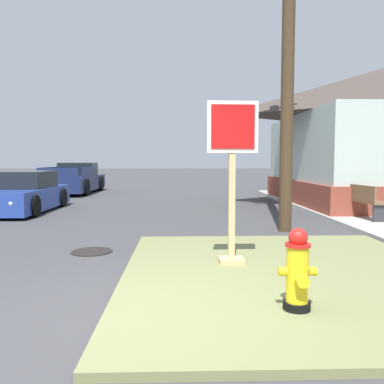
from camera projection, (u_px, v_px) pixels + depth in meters
ground_plane at (122, 324)px, 3.85m from camera, size 160.00×160.00×0.00m
grass_corner_patch at (289, 274)px, 5.43m from camera, size 4.49×5.10×0.08m
sidewalk_strip at (372, 220)px, 10.25m from camera, size 2.20×18.91×0.12m
fire_hydrant at (297, 272)px, 3.99m from camera, size 0.38×0.34×0.83m
stop_sign at (232, 185)px, 5.75m from camera, size 0.73×0.29×2.34m
manhole_cover at (92, 252)px, 6.91m from camera, size 0.70×0.70×0.02m
parked_sedan_blue at (23, 194)px, 12.44m from camera, size 1.87×4.21×1.25m
pickup_truck_navy at (75, 180)px, 19.54m from camera, size 2.14×5.15×1.48m
street_bench at (362, 200)px, 10.18m from camera, size 0.56×1.59×0.85m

